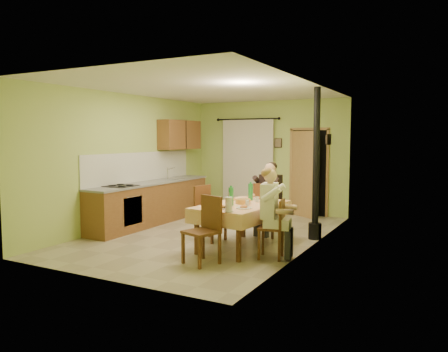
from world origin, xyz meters
The scene contains 17 objects.
floor centered at (0.00, 0.00, 0.00)m, with size 4.00×6.00×0.01m, color tan.
room_shell centered at (0.00, 0.00, 1.82)m, with size 4.04×6.04×2.82m.
kitchen_run centered at (-1.71, 0.40, 0.48)m, with size 0.64×3.64×1.56m.
upper_cabinets centered at (-1.82, 1.70, 1.95)m, with size 0.35×1.40×0.70m, color brown.
curtain centered at (-0.55, 2.90, 1.26)m, with size 1.70×0.07×2.22m.
doorway centered at (1.01, 2.86, 1.05)m, with size 0.96×0.52×2.15m.
dining_table centered at (0.98, -0.64, 0.38)m, with size 1.21×1.85×0.76m.
tableware centered at (0.98, -0.74, 0.83)m, with size 0.77×1.63×0.33m.
chair_far centered at (1.05, 0.44, 0.29)m, with size 0.53×0.53×1.02m.
chair_near centered at (0.86, -1.74, 0.29)m, with size 0.57×0.57×1.01m.
chair_right centered at (1.67, -0.99, 0.29)m, with size 0.44×0.44×0.93m.
chair_left centered at (0.23, -0.40, 0.29)m, with size 0.52×0.52×1.01m.
man_far centered at (1.05, 0.46, 0.88)m, with size 0.63×0.53×1.39m.
man_right centered at (1.66, -0.99, 0.88)m, with size 0.54×0.63×1.39m.
stove_flue centered at (1.90, 0.60, 1.02)m, with size 0.24×0.24×2.80m.
picture_back centered at (0.25, 2.97, 1.75)m, with size 0.19×0.03×0.23m, color black.
picture_right centered at (1.97, 1.20, 1.85)m, with size 0.03×0.31×0.21m, color brown.
Camera 1 is at (4.15, -7.25, 1.89)m, focal length 35.00 mm.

